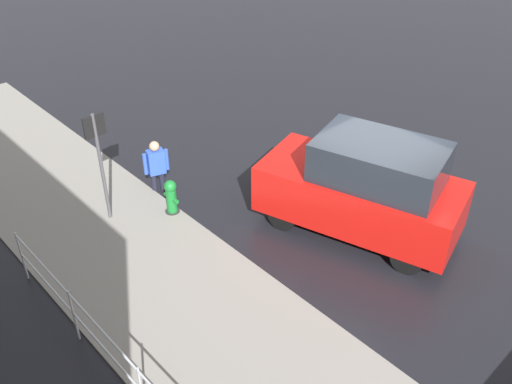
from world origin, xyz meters
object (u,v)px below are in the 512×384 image
(fire_hydrant, at_px, (171,197))
(pedestrian, at_px, (156,163))
(moving_hatchback, at_px, (364,188))
(sign_post, at_px, (99,153))

(fire_hydrant, height_order, pedestrian, pedestrian)
(moving_hatchback, relative_size, fire_hydrant, 5.27)
(pedestrian, xyz_separation_m, sign_post, (-0.22, 1.36, 0.90))
(fire_hydrant, distance_m, pedestrian, 1.02)
(fire_hydrant, relative_size, sign_post, 0.33)
(sign_post, bearing_deg, fire_hydrant, -123.88)
(sign_post, bearing_deg, pedestrian, -80.93)
(moving_hatchback, bearing_deg, pedestrian, 28.53)
(fire_hydrant, distance_m, sign_post, 1.75)
(fire_hydrant, xyz_separation_m, pedestrian, (0.94, -0.30, 0.28))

